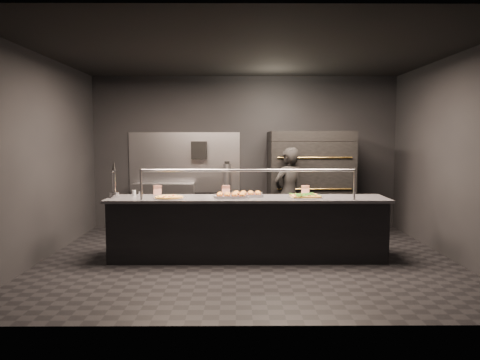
{
  "coord_description": "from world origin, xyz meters",
  "views": [
    {
      "loc": [
        -0.15,
        -6.83,
        1.8
      ],
      "look_at": [
        -0.11,
        0.2,
        1.16
      ],
      "focal_mm": 35.0,
      "sensor_mm": 36.0,
      "label": 1
    }
  ],
  "objects": [
    {
      "name": "room",
      "position": [
        -0.02,
        0.05,
        1.5
      ],
      "size": [
        6.04,
        6.0,
        3.0
      ],
      "color": "black",
      "rests_on": "ground"
    },
    {
      "name": "beer_tap",
      "position": [
        -1.95,
        -0.02,
        1.08
      ],
      "size": [
        0.14,
        0.2,
        0.55
      ],
      "color": "silver",
      "rests_on": "service_counter"
    },
    {
      "name": "prep_shelf",
      "position": [
        -1.6,
        2.32,
        0.45
      ],
      "size": [
        1.2,
        0.35,
        0.9
      ],
      "primitive_type": "cube",
      "color": "#99999E",
      "rests_on": "ground"
    },
    {
      "name": "trash_bin",
      "position": [
        -0.2,
        2.12,
        0.38
      ],
      "size": [
        0.45,
        0.45,
        0.76
      ],
      "primitive_type": "cylinder",
      "color": "black",
      "rests_on": "ground"
    },
    {
      "name": "condiment_jar",
      "position": [
        -1.67,
        0.15,
        0.96
      ],
      "size": [
        0.14,
        0.05,
        0.09
      ],
      "color": "silver",
      "rests_on": "service_counter"
    },
    {
      "name": "fire_extinguisher",
      "position": [
        -0.35,
        2.4,
        1.06
      ],
      "size": [
        0.14,
        0.14,
        0.51
      ],
      "color": "#B2B2B7",
      "rests_on": "room"
    },
    {
      "name": "pizza_oven",
      "position": [
        1.2,
        1.9,
        0.97
      ],
      "size": [
        1.5,
        1.23,
        1.91
      ],
      "color": "black",
      "rests_on": "ground"
    },
    {
      "name": "worker",
      "position": [
        0.73,
        1.2,
        0.82
      ],
      "size": [
        0.71,
        0.66,
        1.63
      ],
      "primitive_type": "imported",
      "rotation": [
        0.0,
        0.0,
        3.76
      ],
      "color": "black",
      "rests_on": "ground"
    },
    {
      "name": "towel_dispenser",
      "position": [
        -0.9,
        2.39,
        1.55
      ],
      "size": [
        0.3,
        0.2,
        0.35
      ],
      "primitive_type": "cube",
      "color": "black",
      "rests_on": "room"
    },
    {
      "name": "slider_tray_b",
      "position": [
        -0.0,
        0.15,
        0.95
      ],
      "size": [
        0.47,
        0.35,
        0.08
      ],
      "color": "silver",
      "rests_on": "service_counter"
    },
    {
      "name": "square_pizza",
      "position": [
        0.85,
        -0.01,
        0.94
      ],
      "size": [
        0.51,
        0.51,
        0.05
      ],
      "color": "silver",
      "rests_on": "service_counter"
    },
    {
      "name": "round_pizza",
      "position": [
        -1.14,
        -0.12,
        0.94
      ],
      "size": [
        0.46,
        0.46,
        0.03
      ],
      "color": "silver",
      "rests_on": "service_counter"
    },
    {
      "name": "tent_cards",
      "position": [
        -0.27,
        0.28,
        1.0
      ],
      "size": [
        2.38,
        0.04,
        0.15
      ],
      "color": "white",
      "rests_on": "service_counter"
    },
    {
      "name": "service_counter",
      "position": [
        0.0,
        -0.0,
        0.46
      ],
      "size": [
        4.1,
        0.78,
        1.37
      ],
      "color": "black",
      "rests_on": "ground"
    },
    {
      "name": "slider_tray_a",
      "position": [
        -0.24,
        -0.02,
        0.95
      ],
      "size": [
        0.54,
        0.45,
        0.08
      ],
      "color": "silver",
      "rests_on": "service_counter"
    }
  ]
}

